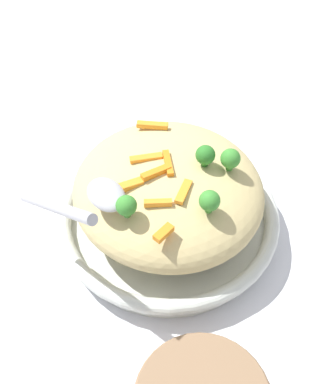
{
  "coord_description": "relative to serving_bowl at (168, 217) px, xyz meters",
  "views": [
    {
      "loc": [
        -0.33,
        0.23,
        0.53
      ],
      "look_at": [
        0.0,
        0.0,
        0.08
      ],
      "focal_mm": 42.61,
      "sensor_mm": 36.0,
      "label": 1
    }
  ],
  "objects": [
    {
      "name": "serving_spoon",
      "position": [
        -0.01,
        0.11,
        0.12
      ],
      "size": [
        0.14,
        0.1,
        0.08
      ],
      "color": "#B7B7BC",
      "rests_on": "pasta_mound"
    },
    {
      "name": "ground_plane",
      "position": [
        0.0,
        0.0,
        -0.02
      ],
      "size": [
        2.4,
        2.4,
        0.0
      ],
      "primitive_type": "plane",
      "color": "silver"
    },
    {
      "name": "carrot_piece_1",
      "position": [
        0.0,
        -0.0,
        0.11
      ],
      "size": [
        0.04,
        0.03,
        0.01
      ],
      "primitive_type": "cube",
      "rotation": [
        0.0,
        0.0,
        5.83
      ],
      "color": "orange",
      "rests_on": "pasta_mound"
    },
    {
      "name": "broccoli_floret_0",
      "position": [
        -0.04,
        -0.06,
        0.11
      ],
      "size": [
        0.02,
        0.02,
        0.03
      ],
      "color": "#377928",
      "rests_on": "pasta_mound"
    },
    {
      "name": "carrot_piece_6",
      "position": [
        0.02,
        0.02,
        0.11
      ],
      "size": [
        0.02,
        0.04,
        0.01
      ],
      "primitive_type": "cube",
      "rotation": [
        0.0,
        0.0,
        4.31
      ],
      "color": "orange",
      "rests_on": "pasta_mound"
    },
    {
      "name": "pasta_mound",
      "position": [
        0.0,
        0.0,
        0.06
      ],
      "size": [
        0.26,
        0.25,
        0.09
      ],
      "primitive_type": "ellipsoid",
      "color": "#D1BA7A",
      "rests_on": "serving_bowl"
    },
    {
      "name": "carrot_piece_7",
      "position": [
        -0.01,
        0.02,
        0.11
      ],
      "size": [
        0.01,
        0.04,
        0.01
      ],
      "primitive_type": "cube",
      "rotation": [
        0.0,
        0.0,
        1.48
      ],
      "color": "orange",
      "rests_on": "pasta_mound"
    },
    {
      "name": "broccoli_floret_2",
      "position": [
        -0.02,
        -0.04,
        0.12
      ],
      "size": [
        0.02,
        0.02,
        0.03
      ],
      "color": "#296820",
      "rests_on": "pasta_mound"
    },
    {
      "name": "carrot_piece_4",
      "position": [
        -0.05,
        0.01,
        0.1
      ],
      "size": [
        0.03,
        0.04,
        0.01
      ],
      "primitive_type": "cube",
      "rotation": [
        0.0,
        0.0,
        5.32
      ],
      "color": "orange",
      "rests_on": "pasta_mound"
    },
    {
      "name": "carrot_piece_0",
      "position": [
        -0.04,
        0.04,
        0.1
      ],
      "size": [
        0.02,
        0.03,
        0.01
      ],
      "primitive_type": "cube",
      "rotation": [
        0.0,
        0.0,
        1.01
      ],
      "color": "orange",
      "rests_on": "pasta_mound"
    },
    {
      "name": "broccoli_floret_1",
      "position": [
        -0.03,
        0.08,
        0.11
      ],
      "size": [
        0.02,
        0.02,
        0.03
      ],
      "color": "#377928",
      "rests_on": "pasta_mound"
    },
    {
      "name": "broccoli_floret_3",
      "position": [
        -0.08,
        -0.0,
        0.11
      ],
      "size": [
        0.02,
        0.02,
        0.03
      ],
      "color": "#377928",
      "rests_on": "pasta_mound"
    },
    {
      "name": "carrot_piece_3",
      "position": [
        0.08,
        -0.03,
        0.1
      ],
      "size": [
        0.03,
        0.04,
        0.01
      ],
      "primitive_type": "cube",
      "rotation": [
        0.0,
        0.0,
        0.85
      ],
      "color": "orange",
      "rests_on": "pasta_mound"
    },
    {
      "name": "carrot_piece_5",
      "position": [
        -0.0,
        0.06,
        0.1
      ],
      "size": [
        0.02,
        0.04,
        0.01
      ],
      "primitive_type": "cube",
      "rotation": [
        0.0,
        0.0,
        4.53
      ],
      "color": "orange",
      "rests_on": "pasta_mound"
    },
    {
      "name": "carrot_piece_2",
      "position": [
        -0.08,
        0.06,
        0.1
      ],
      "size": [
        0.02,
        0.03,
        0.01
      ],
      "primitive_type": "cube",
      "rotation": [
        0.0,
        0.0,
        4.96
      ],
      "color": "orange",
      "rests_on": "pasta_mound"
    },
    {
      "name": "serving_bowl",
      "position": [
        0.0,
        0.0,
        0.0
      ],
      "size": [
        0.31,
        0.31,
        0.04
      ],
      "color": "silver",
      "rests_on": "ground_plane"
    }
  ]
}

